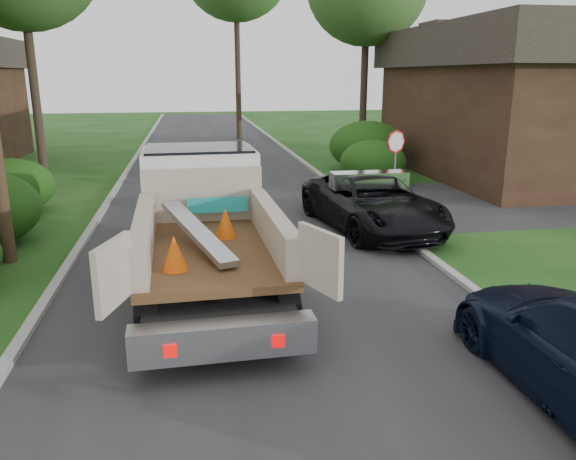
# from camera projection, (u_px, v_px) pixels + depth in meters

# --- Properties ---
(ground) EXTENTS (120.00, 120.00, 0.00)m
(ground) POSITION_uv_depth(u_px,v_px,m) (280.00, 341.00, 9.08)
(ground) COLOR #174012
(ground) RESTS_ON ground
(road) EXTENTS (8.00, 90.00, 0.02)m
(road) POSITION_uv_depth(u_px,v_px,m) (233.00, 205.00, 18.58)
(road) COLOR #28282B
(road) RESTS_ON ground
(curb_left) EXTENTS (0.20, 90.00, 0.12)m
(curb_left) POSITION_uv_depth(u_px,v_px,m) (104.00, 208.00, 17.89)
(curb_left) COLOR #9E9E99
(curb_left) RESTS_ON ground
(curb_right) EXTENTS (0.20, 90.00, 0.12)m
(curb_right) POSITION_uv_depth(u_px,v_px,m) (352.00, 199.00, 19.24)
(curb_right) COLOR #9E9E99
(curb_right) RESTS_ON ground
(stop_sign) EXTENTS (0.71, 0.32, 2.48)m
(stop_sign) POSITION_uv_depth(u_px,v_px,m) (395.00, 152.00, 18.01)
(stop_sign) COLOR slate
(stop_sign) RESTS_ON ground
(house_right) EXTENTS (9.72, 12.96, 6.20)m
(house_right) POSITION_uv_depth(u_px,v_px,m) (531.00, 100.00, 23.68)
(house_right) COLOR #321E14
(house_right) RESTS_ON ground
(hedge_left_c) EXTENTS (2.60, 2.60, 1.70)m
(hedge_left_c) POSITION_uv_depth(u_px,v_px,m) (10.00, 186.00, 17.23)
(hedge_left_c) COLOR #1A4610
(hedge_left_c) RESTS_ON ground
(hedge_right_a) EXTENTS (2.60, 2.60, 1.70)m
(hedge_right_a) POSITION_uv_depth(u_px,v_px,m) (373.00, 162.00, 22.16)
(hedge_right_a) COLOR #1A4610
(hedge_right_a) RESTS_ON ground
(hedge_right_b) EXTENTS (3.38, 3.38, 2.21)m
(hedge_right_b) POSITION_uv_depth(u_px,v_px,m) (367.00, 146.00, 25.05)
(hedge_right_b) COLOR #1A4610
(hedge_right_b) RESTS_ON ground
(flatbed_truck) EXTENTS (3.24, 6.97, 2.61)m
(flatbed_truck) POSITION_uv_depth(u_px,v_px,m) (204.00, 212.00, 11.60)
(flatbed_truck) COLOR black
(flatbed_truck) RESTS_ON ground
(black_pickup) EXTENTS (3.25, 5.75, 1.52)m
(black_pickup) POSITION_uv_depth(u_px,v_px,m) (372.00, 202.00, 15.49)
(black_pickup) COLOR black
(black_pickup) RESTS_ON ground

